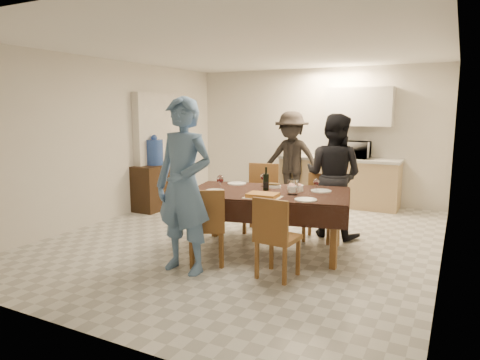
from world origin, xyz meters
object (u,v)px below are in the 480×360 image
object	(u,v)px
dining_table	(268,194)
microwave	(354,150)
wine_bottle	(266,179)
person_kitchen	(291,159)
console	(156,187)
person_near	(184,186)
water_pitcher	(293,187)
savoury_tart	(263,195)
water_jug	(155,152)
person_far	(333,176)

from	to	relation	value
dining_table	microwave	distance (m)	3.14
wine_bottle	person_kitchen	world-z (taller)	person_kitchen
person_kitchen	console	bearing A→B (deg)	-145.84
person_near	person_kitchen	size ratio (longest dim) A/B	1.10
dining_table	water_pitcher	world-z (taller)	water_pitcher
savoury_tart	person_near	bearing A→B (deg)	-134.13
water_pitcher	person_kitchen	distance (m)	2.89
savoury_tart	person_kitchen	size ratio (longest dim) A/B	0.23
console	wine_bottle	xyz separation A→B (m)	(2.71, -1.19, 0.52)
person_near	person_kitchen	world-z (taller)	person_near
dining_table	microwave	world-z (taller)	microwave
water_pitcher	person_near	distance (m)	1.35
console	wine_bottle	size ratio (longest dim) A/B	2.90
water_jug	person_near	xyz separation A→B (m)	(2.21, -2.29, -0.07)
dining_table	savoury_tart	distance (m)	0.40
dining_table	savoury_tart	bearing A→B (deg)	-87.66
water_jug	savoury_tart	distance (m)	3.30
savoury_tart	person_far	distance (m)	1.50
dining_table	console	distance (m)	3.05
microwave	person_near	xyz separation A→B (m)	(-0.93, -4.15, -0.10)
savoury_tart	person_kitchen	world-z (taller)	person_kitchen
water_jug	person_kitchen	xyz separation A→B (m)	(2.08, 1.41, -0.16)
wine_bottle	person_near	distance (m)	1.21
dining_table	person_near	bearing A→B (deg)	-130.05
dining_table	person_near	distance (m)	1.21
console	person_far	distance (m)	3.35
console	water_pitcher	bearing A→B (deg)	-22.44
console	water_pitcher	distance (m)	3.40
wine_bottle	person_near	world-z (taller)	person_near
dining_table	person_far	size ratio (longest dim) A/B	1.26
dining_table	person_near	size ratio (longest dim) A/B	1.13
console	water_jug	size ratio (longest dim) A/B	1.92
water_pitcher	person_kitchen	xyz separation A→B (m)	(-1.03, 2.70, 0.01)
dining_table	console	world-z (taller)	console
person_near	dining_table	bearing A→B (deg)	65.28
person_far	water_jug	bearing A→B (deg)	6.03
wine_bottle	person_near	size ratio (longest dim) A/B	0.16
dining_table	microwave	xyz separation A→B (m)	(0.38, 3.10, 0.32)
microwave	person_far	world-z (taller)	person_far
wine_bottle	dining_table	bearing A→B (deg)	-45.00
console	microwave	size ratio (longest dim) A/B	1.56
dining_table	person_near	world-z (taller)	person_near
dining_table	person_kitchen	world-z (taller)	person_kitchen
water_pitcher	savoury_tart	distance (m)	0.42
console	person_near	xyz separation A→B (m)	(2.21, -2.29, 0.56)
water_jug	savoury_tart	xyz separation A→B (m)	(2.86, -1.62, -0.24)
dining_table	water_jug	xyz separation A→B (m)	(-2.76, 1.24, 0.30)
dining_table	microwave	bearing A→B (deg)	70.63
savoury_tart	person_near	distance (m)	0.95
person_far	person_kitchen	world-z (taller)	person_kitchen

